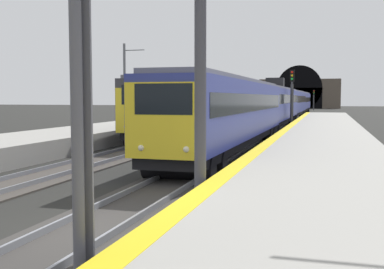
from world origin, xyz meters
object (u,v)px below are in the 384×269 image
at_px(train_adjacent_platform, 235,102).
at_px(overhead_signal_gantry, 34,14).
at_px(railway_signal_mid, 292,94).
at_px(train_main_approaching, 284,103).
at_px(catenary_mast_far, 125,86).
at_px(railway_signal_near, 76,60).
at_px(railway_signal_far, 314,98).

xyz_separation_m(train_adjacent_platform, overhead_signal_gantry, (-40.78, -2.49, 2.67)).
bearing_deg(railway_signal_mid, train_main_approaching, -172.43).
relative_size(overhead_signal_gantry, catenary_mast_far, 1.21).
height_order(railway_signal_near, railway_signal_far, railway_signal_near).
distance_m(train_main_approaching, overhead_signal_gantry, 45.91).
bearing_deg(catenary_mast_far, railway_signal_near, -157.10).
bearing_deg(catenary_mast_far, train_adjacent_platform, -30.93).
xyz_separation_m(railway_signal_near, catenary_mast_far, (33.75, 14.26, 0.56)).
xyz_separation_m(railway_signal_mid, catenary_mast_far, (-3.99, 14.26, 0.70)).
bearing_deg(overhead_signal_gantry, train_adjacent_platform, 3.50).
height_order(railway_signal_mid, overhead_signal_gantry, overhead_signal_gantry).
bearing_deg(catenary_mast_far, overhead_signal_gantry, -160.57).
bearing_deg(railway_signal_near, railway_signal_mid, -180.00).
relative_size(railway_signal_far, catenary_mast_far, 0.61).
xyz_separation_m(railway_signal_near, railway_signal_far, (106.29, -0.00, -0.51)).
relative_size(railway_signal_near, overhead_signal_gantry, 0.61).
bearing_deg(railway_signal_near, railway_signal_far, -180.00).
bearing_deg(train_adjacent_platform, railway_signal_far, 172.85).
relative_size(railway_signal_near, railway_signal_mid, 1.05).
height_order(railway_signal_mid, railway_signal_far, railway_signal_mid).
relative_size(train_main_approaching, railway_signal_mid, 16.03).
distance_m(train_main_approaching, railway_signal_near, 51.27).
xyz_separation_m(railway_signal_mid, railway_signal_far, (68.55, 0.00, -0.37)).
bearing_deg(overhead_signal_gantry, railway_signal_far, -2.43).
bearing_deg(catenary_mast_far, railway_signal_far, -11.12).
relative_size(train_main_approaching, train_adjacent_platform, 1.53).
height_order(railway_signal_far, catenary_mast_far, catenary_mast_far).
bearing_deg(railway_signal_far, overhead_signal_gantry, -2.43).
bearing_deg(train_main_approaching, railway_signal_mid, 8.13).
relative_size(railway_signal_near, catenary_mast_far, 0.73).
bearing_deg(railway_signal_near, train_main_approaching, -178.00).
bearing_deg(train_adjacent_platform, railway_signal_near, 7.62).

